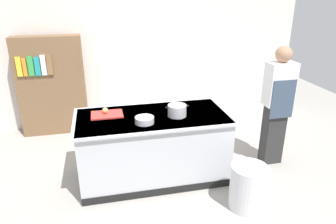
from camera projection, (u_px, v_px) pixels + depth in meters
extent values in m
plane|color=#9E9991|center=(154.00, 175.00, 4.29)|extent=(10.00, 10.00, 0.00)
cube|color=silver|center=(132.00, 42.00, 5.63)|extent=(6.40, 0.12, 3.00)
cube|color=#B7BABF|center=(153.00, 147.00, 4.12)|extent=(1.90, 0.90, 0.90)
cube|color=#B7BABF|center=(152.00, 117.00, 3.96)|extent=(1.98, 0.98, 0.03)
cube|color=black|center=(160.00, 192.00, 3.86)|extent=(1.90, 0.01, 0.10)
cube|color=red|center=(107.00, 115.00, 3.96)|extent=(0.40, 0.28, 0.02)
sphere|color=tan|center=(105.00, 110.00, 3.97)|extent=(0.08, 0.08, 0.08)
cylinder|color=#B7BABF|center=(177.00, 110.00, 3.92)|extent=(0.24, 0.24, 0.15)
cube|color=black|center=(167.00, 108.00, 3.88)|extent=(0.04, 0.02, 0.01)
cube|color=black|center=(187.00, 106.00, 3.93)|extent=(0.04, 0.02, 0.01)
cylinder|color=#B7BABF|center=(144.00, 120.00, 3.73)|extent=(0.23, 0.23, 0.08)
cylinder|color=silver|center=(248.00, 187.00, 3.59)|extent=(0.42, 0.42, 0.54)
cube|color=#2B2B2B|center=(273.00, 134.00, 4.49)|extent=(0.28, 0.20, 0.90)
cube|color=silver|center=(280.00, 84.00, 4.21)|extent=(0.38, 0.24, 0.60)
sphere|color=#A87A5B|center=(284.00, 54.00, 4.06)|extent=(0.22, 0.22, 0.22)
cube|color=#38475B|center=(283.00, 100.00, 4.17)|extent=(0.34, 0.02, 0.54)
cube|color=brown|center=(52.00, 86.00, 5.31)|extent=(1.10, 0.28, 1.70)
cube|color=yellow|center=(19.00, 67.00, 4.92)|extent=(0.08, 0.03, 0.32)
cube|color=orange|center=(25.00, 67.00, 4.95)|extent=(0.06, 0.03, 0.29)
cube|color=green|center=(31.00, 66.00, 4.96)|extent=(0.09, 0.03, 0.31)
cube|color=teal|center=(37.00, 66.00, 4.98)|extent=(0.08, 0.03, 0.30)
cube|color=white|center=(43.00, 65.00, 5.00)|extent=(0.08, 0.03, 0.33)
cube|color=brown|center=(49.00, 65.00, 5.02)|extent=(0.09, 0.03, 0.33)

